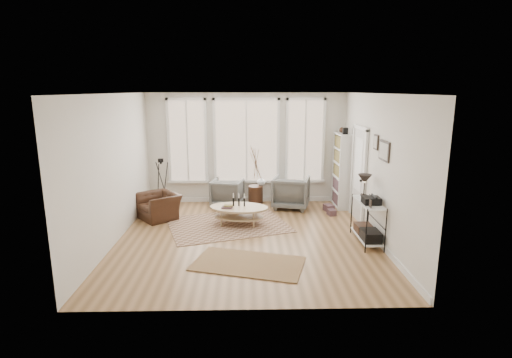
{
  "coord_description": "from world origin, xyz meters",
  "views": [
    {
      "loc": [
        -0.0,
        -7.73,
        2.97
      ],
      "look_at": [
        0.2,
        0.6,
        1.1
      ],
      "focal_mm": 28.0,
      "sensor_mm": 36.0,
      "label": 1
    }
  ],
  "objects_px": {
    "bookcase": "(342,170)",
    "side_table": "(256,179)",
    "armchair_left": "(228,193)",
    "armchair_right": "(291,192)",
    "coffee_table": "(239,211)",
    "low_shelf": "(368,217)",
    "accent_chair": "(159,206)"
  },
  "relations": [
    {
      "from": "bookcase",
      "to": "accent_chair",
      "type": "relative_size",
      "value": 2.25
    },
    {
      "from": "side_table",
      "to": "accent_chair",
      "type": "height_order",
      "value": "side_table"
    },
    {
      "from": "low_shelf",
      "to": "armchair_right",
      "type": "distance_m",
      "value": 2.71
    },
    {
      "from": "armchair_left",
      "to": "armchair_right",
      "type": "distance_m",
      "value": 1.65
    },
    {
      "from": "coffee_table",
      "to": "accent_chair",
      "type": "xyz_separation_m",
      "value": [
        -1.89,
        0.49,
        -0.03
      ]
    },
    {
      "from": "coffee_table",
      "to": "bookcase",
      "type": "bearing_deg",
      "value": 27.91
    },
    {
      "from": "low_shelf",
      "to": "coffee_table",
      "type": "bearing_deg",
      "value": 156.19
    },
    {
      "from": "armchair_left",
      "to": "accent_chair",
      "type": "height_order",
      "value": "armchair_left"
    },
    {
      "from": "coffee_table",
      "to": "armchair_right",
      "type": "distance_m",
      "value": 1.84
    },
    {
      "from": "bookcase",
      "to": "armchair_right",
      "type": "xyz_separation_m",
      "value": [
        -1.3,
        -0.12,
        -0.55
      ]
    },
    {
      "from": "low_shelf",
      "to": "side_table",
      "type": "distance_m",
      "value": 3.3
    },
    {
      "from": "low_shelf",
      "to": "armchair_right",
      "type": "xyz_separation_m",
      "value": [
        -1.24,
        2.4,
        -0.1
      ]
    },
    {
      "from": "armchair_left",
      "to": "accent_chair",
      "type": "relative_size",
      "value": 0.86
    },
    {
      "from": "armchair_right",
      "to": "accent_chair",
      "type": "distance_m",
      "value": 3.31
    },
    {
      "from": "armchair_left",
      "to": "side_table",
      "type": "bearing_deg",
      "value": -177.52
    },
    {
      "from": "armchair_left",
      "to": "side_table",
      "type": "relative_size",
      "value": 0.5
    },
    {
      "from": "bookcase",
      "to": "side_table",
      "type": "xyz_separation_m",
      "value": [
        -2.21,
        -0.03,
        -0.2
      ]
    },
    {
      "from": "low_shelf",
      "to": "armchair_left",
      "type": "xyz_separation_m",
      "value": [
        -2.88,
        2.61,
        -0.16
      ]
    },
    {
      "from": "bookcase",
      "to": "accent_chair",
      "type": "bearing_deg",
      "value": -168.75
    },
    {
      "from": "coffee_table",
      "to": "armchair_right",
      "type": "relative_size",
      "value": 1.57
    },
    {
      "from": "side_table",
      "to": "armchair_left",
      "type": "bearing_deg",
      "value": 170.45
    },
    {
      "from": "coffee_table",
      "to": "side_table",
      "type": "height_order",
      "value": "side_table"
    },
    {
      "from": "low_shelf",
      "to": "armchair_right",
      "type": "height_order",
      "value": "low_shelf"
    },
    {
      "from": "coffee_table",
      "to": "accent_chair",
      "type": "bearing_deg",
      "value": 165.42
    },
    {
      "from": "coffee_table",
      "to": "armchair_right",
      "type": "xyz_separation_m",
      "value": [
        1.32,
        1.27,
        0.09
      ]
    },
    {
      "from": "low_shelf",
      "to": "coffee_table",
      "type": "xyz_separation_m",
      "value": [
        -2.56,
        1.13,
        -0.19
      ]
    },
    {
      "from": "armchair_right",
      "to": "side_table",
      "type": "bearing_deg",
      "value": 9.03
    },
    {
      "from": "low_shelf",
      "to": "armchair_left",
      "type": "height_order",
      "value": "low_shelf"
    },
    {
      "from": "armchair_right",
      "to": "low_shelf",
      "type": "bearing_deg",
      "value": 131.8
    },
    {
      "from": "bookcase",
      "to": "side_table",
      "type": "relative_size",
      "value": 1.32
    },
    {
      "from": "armchair_right",
      "to": "accent_chair",
      "type": "height_order",
      "value": "armchair_right"
    },
    {
      "from": "coffee_table",
      "to": "armchair_left",
      "type": "distance_m",
      "value": 1.51
    }
  ]
}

